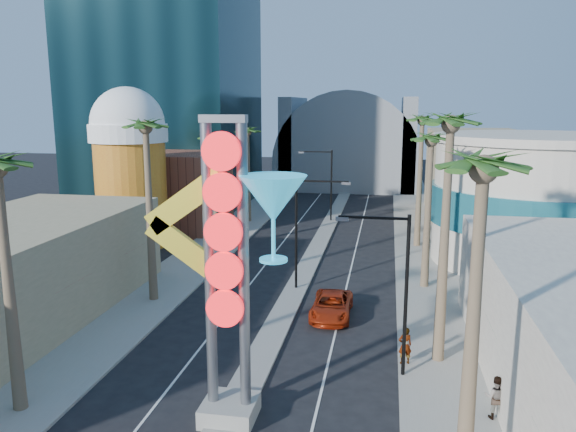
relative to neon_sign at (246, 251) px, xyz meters
The scene contains 23 objects.
sidewalk_west 34.43m from the neon_sign, 107.85° to the left, with size 5.00×100.00×0.15m, color gray.
sidewalk_east 33.97m from the neon_sign, 74.84° to the left, with size 5.00×100.00×0.15m, color gray.
median 35.79m from the neon_sign, 91.33° to the left, with size 1.60×84.00×0.15m, color gray.
hotel_tower 56.91m from the neon_sign, 114.95° to the left, with size 20.00×20.00×50.00m, color black.
brick_filler_west 39.01m from the neon_sign, 115.64° to the left, with size 10.00×10.00×8.00m, color brown.
filler_east 47.58m from the neon_sign, 71.37° to the left, with size 10.00×20.00×10.00m, color #988762.
beer_mug 32.39m from the neon_sign, 123.38° to the left, with size 7.00×7.00×14.50m.
turquoise_building 32.10m from the neon_sign, 57.56° to the left, with size 16.60×16.60×10.60m.
canopy 69.11m from the neon_sign, 90.68° to the left, with size 22.00×16.00×22.00m.
neon_sign is the anchor object (origin of this frame).
streetlight_0 17.21m from the neon_sign, 90.90° to the left, with size 3.79×0.25×8.00m.
streetlight_1 41.13m from the neon_sign, 91.90° to the left, with size 3.79×0.25×8.00m.
streetlight_2 8.15m from the neon_sign, 40.46° to the left, with size 3.45×0.25×8.00m.
palm_1 16.70m from the neon_sign, 126.98° to the left, with size 2.40×2.40×12.70m.
palm_2 28.85m from the neon_sign, 109.95° to the left, with size 2.40×2.40×11.20m.
palm_3 40.31m from the neon_sign, 104.11° to the left, with size 2.40×2.40×11.20m.
palm_4 9.23m from the neon_sign, 19.89° to the right, with size 2.40×2.40×12.20m.
palm_5 11.50m from the neon_sign, 40.70° to the left, with size 2.40×2.40×13.20m.
palm_6 20.89m from the neon_sign, 66.74° to the left, with size 2.40×2.40×11.70m.
palm_7 32.29m from the neon_sign, 75.23° to the left, with size 2.40×2.40×12.70m.
red_pickup 14.10m from the neon_sign, 79.86° to the left, with size 2.38×5.15×1.43m, color #A7280C.
pedestrian_a 10.92m from the neon_sign, 43.87° to the left, with size 0.70×0.46×1.92m, color gray.
pedestrian_b 11.95m from the neon_sign, 10.16° to the left, with size 0.91×0.71×1.86m, color gray.
Camera 1 is at (6.18, -17.60, 12.92)m, focal length 35.00 mm.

